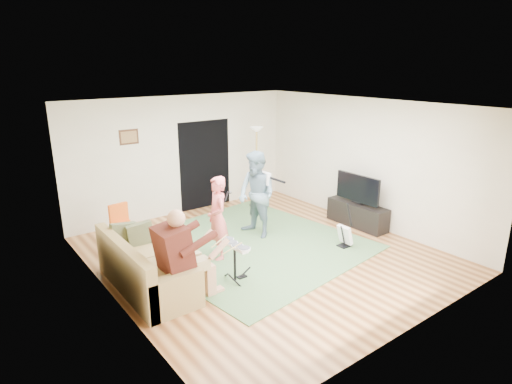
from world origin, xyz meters
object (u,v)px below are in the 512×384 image
tv_cabinet (357,214)px  drum_kit (235,264)px  singer (217,218)px  television (358,188)px  dining_chair (124,235)px  guitarist (257,195)px  torchiere_lamp (257,153)px  guitar_spare (345,235)px  sofa (142,273)px

tv_cabinet → drum_kit: bearing=-172.8°
drum_kit → singer: size_ratio=0.44×
tv_cabinet → television: 0.60m
dining_chair → tv_cabinet: size_ratio=0.64×
drum_kit → guitarist: (1.42, 1.30, 0.58)m
torchiere_lamp → television: bearing=-69.2°
drum_kit → guitar_spare: bearing=-3.9°
drum_kit → singer: 1.04m
drum_kit → television: bearing=7.3°
guitar_spare → drum_kit: bearing=176.1°
guitarist → torchiere_lamp: bearing=137.8°
guitarist → sofa: bearing=-81.6°
drum_kit → tv_cabinet: 3.53m
singer → torchiere_lamp: size_ratio=0.78×
torchiere_lamp → tv_cabinet: bearing=-68.2°
drum_kit → guitarist: guitarist is taller
sofa → television: (4.74, -0.21, 0.57)m
drum_kit → torchiere_lamp: bearing=47.6°
singer → tv_cabinet: singer is taller
torchiere_lamp → sofa: bearing=-150.9°
singer → guitar_spare: 2.48m
guitarist → tv_cabinet: (2.08, -0.86, -0.62)m
tv_cabinet → dining_chair: bearing=158.5°
drum_kit → tv_cabinet: (3.50, 0.44, -0.04)m
torchiere_lamp → singer: bearing=-140.5°
dining_chair → tv_cabinet: dining_chair is taller
guitar_spare → tv_cabinet: guitar_spare is taller
dining_chair → guitarist: bearing=-27.6°
dining_chair → television: bearing=-28.7°
guitarist → tv_cabinet: bearing=62.5°
torchiere_lamp → tv_cabinet: size_ratio=1.39×
singer → guitarist: size_ratio=0.87×
sofa → guitarist: bearing=13.5°
guitar_spare → guitarist: bearing=124.5°
guitar_spare → dining_chair: dining_chair is taller
singer → drum_kit: bearing=-1.4°
guitar_spare → tv_cabinet: 1.23m
sofa → dining_chair: 1.59m
drum_kit → guitar_spare: size_ratio=0.76×
guitar_spare → torchiere_lamp: size_ratio=0.45×
torchiere_lamp → dining_chair: size_ratio=2.18×
torchiere_lamp → guitarist: bearing=-127.1°
drum_kit → torchiere_lamp: torchiere_lamp is taller
sofa → television: size_ratio=1.90×
torchiere_lamp → tv_cabinet: 2.76m
singer → tv_cabinet: 3.32m
dining_chair → television: (4.43, -1.76, 0.53)m
drum_kit → television: 3.52m
dining_chair → drum_kit: bearing=-73.0°
singer → guitarist: 1.25m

